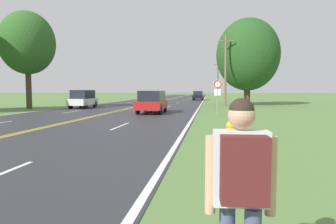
% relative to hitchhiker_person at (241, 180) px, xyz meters
% --- Properties ---
extents(hitchhiker_person, '(0.59, 0.42, 1.73)m').
position_rel_hitchhiker_person_xyz_m(hitchhiker_person, '(0.00, 0.00, 0.00)').
color(hitchhiker_person, '#475175').
rests_on(hitchhiker_person, ground).
extents(fire_hydrant, '(0.49, 0.33, 0.88)m').
position_rel_hitchhiker_person_xyz_m(fire_hydrant, '(0.38, 6.67, -0.61)').
color(fire_hydrant, gold).
rests_on(fire_hydrant, ground).
extents(traffic_sign, '(0.60, 0.10, 2.50)m').
position_rel_hitchhiker_person_xyz_m(traffic_sign, '(0.25, 18.15, 0.82)').
color(traffic_sign, gray).
rests_on(traffic_sign, ground).
extents(utility_pole_midground, '(1.80, 0.24, 7.77)m').
position_rel_hitchhiker_person_xyz_m(utility_pole_midground, '(1.41, 31.05, 2.98)').
color(utility_pole_midground, brown).
rests_on(utility_pole_midground, ground).
extents(utility_pole_far, '(1.80, 0.24, 8.07)m').
position_rel_hitchhiker_person_xyz_m(utility_pole_far, '(1.47, 65.68, 3.13)').
color(utility_pole_far, brown).
rests_on(utility_pole_far, ground).
extents(tree_behind_sign, '(7.45, 7.45, 10.32)m').
position_rel_hitchhiker_person_xyz_m(tree_behind_sign, '(4.18, 34.61, 4.96)').
color(tree_behind_sign, '#473828').
rests_on(tree_behind_sign, ground).
extents(tree_mid_treeline, '(5.17, 5.17, 9.26)m').
position_rel_hitchhiker_person_xyz_m(tree_mid_treeline, '(-17.52, 24.21, 5.20)').
color(tree_mid_treeline, '#473828').
rests_on(tree_mid_treeline, ground).
extents(car_red_suv_approaching, '(1.98, 4.74, 1.75)m').
position_rel_hitchhiker_person_xyz_m(car_red_suv_approaching, '(-4.76, 20.67, -0.12)').
color(car_red_suv_approaching, black).
rests_on(car_red_suv_approaching, ground).
extents(car_white_suv_mid_near, '(1.81, 4.06, 1.81)m').
position_rel_hitchhiker_person_xyz_m(car_white_suv_mid_near, '(-12.88, 26.10, -0.11)').
color(car_white_suv_mid_near, black).
rests_on(car_white_suv_mid_near, ground).
extents(car_black_van_mid_far, '(2.00, 4.32, 1.64)m').
position_rel_hitchhiker_person_xyz_m(car_black_van_mid_far, '(-2.33, 52.26, -0.19)').
color(car_black_van_mid_far, black).
rests_on(car_black_van_mid_far, ground).
extents(car_champagne_hatchback_receding, '(2.02, 4.19, 1.48)m').
position_rel_hitchhiker_person_xyz_m(car_champagne_hatchback_receding, '(-13.86, 78.85, -0.28)').
color(car_champagne_hatchback_receding, black).
rests_on(car_champagne_hatchback_receding, ground).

